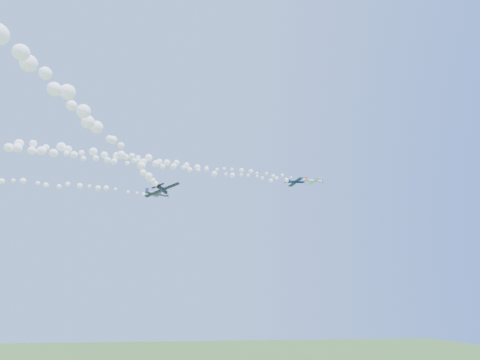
{
  "coord_description": "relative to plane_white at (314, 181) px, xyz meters",
  "views": [
    {
      "loc": [
        -9.58,
        -97.28,
        19.06
      ],
      "look_at": [
        2.95,
        -3.73,
        48.1
      ],
      "focal_mm": 30.0,
      "sensor_mm": 36.0,
      "label": 1
    }
  ],
  "objects": [
    {
      "name": "plane_black",
      "position": [
        -41.09,
        -28.62,
        -12.06
      ],
      "size": [
        6.91,
        6.94,
        2.82
      ],
      "rotation": [
        -0.37,
        -0.06,
        1.35
      ],
      "color": "black"
    },
    {
      "name": "plane_grey",
      "position": [
        -43.82,
        -5.48,
        -6.9
      ],
      "size": [
        6.32,
        6.72,
        2.39
      ],
      "rotation": [
        0.06,
        0.08,
        0.24
      ],
      "color": "#3D455A"
    },
    {
      "name": "smoke_trail_white",
      "position": [
        -37.52,
        -10.81,
        -0.31
      ],
      "size": [
        71.52,
        22.25,
        2.72
      ],
      "primitive_type": null,
      "color": "white"
    },
    {
      "name": "plane_navy",
      "position": [
        -6.9,
        -4.62,
        -1.91
      ],
      "size": [
        6.3,
        6.67,
        1.7
      ],
      "rotation": [
        -0.11,
        -0.08,
        0.26
      ],
      "color": "#0C1938"
    },
    {
      "name": "smoke_trail_black",
      "position": [
        -49.8,
        -66.67,
        -12.32
      ],
      "size": [
        18.47,
        72.14,
        2.84
      ],
      "primitive_type": null,
      "color": "white"
    },
    {
      "name": "smoke_trail_navy",
      "position": [
        -48.44,
        -15.49,
        -2.13
      ],
      "size": [
        79.52,
        22.5,
        2.53
      ],
      "primitive_type": null,
      "color": "white"
    },
    {
      "name": "plane_white",
      "position": [
        0.0,
        0.0,
        0.0
      ],
      "size": [
        6.28,
        6.65,
        1.68
      ],
      "rotation": [
        -0.03,
        -0.06,
        0.28
      ],
      "color": "silver"
    }
  ]
}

